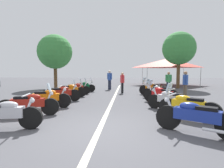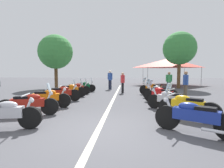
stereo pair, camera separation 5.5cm
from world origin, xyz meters
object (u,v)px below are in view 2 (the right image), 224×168
(motorcycle_left_row_6, at_px, (84,86))
(motorcycle_right_row_2, at_px, (171,100))
(motorcycle_right_row_1, at_px, (187,106))
(motorcycle_left_row_3, at_px, (61,93))
(bystander_2, at_px, (110,78))
(motorcycle_right_row_5, at_px, (153,88))
(roadside_tree_1, at_px, (179,49))
(motorcycle_left_row_2, at_px, (47,98))
(roadside_tree_0, at_px, (56,52))
(motorcycle_left_row_0, at_px, (2,114))
(bystander_1, at_px, (123,81))
(motorcycle_left_row_4, at_px, (69,90))
(motorcycle_left_row_5, at_px, (76,88))
(motorcycle_left_row_1, at_px, (29,103))
(bystander_0, at_px, (186,82))
(bystander_3, at_px, (169,80))
(motorcycle_right_row_3, at_px, (162,94))
(event_tent, at_px, (168,63))
(motorcycle_right_row_4, at_px, (159,91))
(motorcycle_right_row_0, at_px, (195,117))

(motorcycle_left_row_6, bearing_deg, motorcycle_right_row_2, -60.23)
(motorcycle_right_row_2, bearing_deg, motorcycle_right_row_1, 130.13)
(motorcycle_left_row_3, height_order, bystander_2, bystander_2)
(motorcycle_right_row_5, relative_size, roadside_tree_1, 0.35)
(motorcycle_left_row_2, bearing_deg, roadside_tree_0, 98.95)
(motorcycle_left_row_0, bearing_deg, motorcycle_right_row_5, 42.68)
(motorcycle_right_row_1, xyz_separation_m, bystander_1, (7.28, 2.36, 0.44))
(motorcycle_left_row_4, height_order, motorcycle_left_row_5, motorcycle_left_row_4)
(motorcycle_left_row_3, xyz_separation_m, motorcycle_left_row_5, (2.88, 0.04, -0.01))
(motorcycle_right_row_5, bearing_deg, roadside_tree_1, -91.66)
(motorcycle_left_row_1, relative_size, bystander_0, 1.28)
(roadside_tree_0, bearing_deg, bystander_3, -104.49)
(motorcycle_left_row_0, relative_size, motorcycle_right_row_5, 1.13)
(motorcycle_left_row_6, relative_size, bystander_2, 1.13)
(motorcycle_left_row_4, bearing_deg, motorcycle_right_row_3, -36.67)
(motorcycle_left_row_0, distance_m, event_tent, 19.20)
(motorcycle_left_row_1, height_order, motorcycle_right_row_4, motorcycle_left_row_1)
(motorcycle_right_row_0, distance_m, motorcycle_right_row_1, 1.46)
(motorcycle_right_row_2, bearing_deg, motorcycle_left_row_1, 46.48)
(roadside_tree_0, distance_m, roadside_tree_1, 11.91)
(motorcycle_left_row_3, bearing_deg, motorcycle_right_row_5, 7.64)
(motorcycle_right_row_1, bearing_deg, motorcycle_left_row_1, 35.44)
(motorcycle_right_row_4, distance_m, roadside_tree_1, 8.18)
(bystander_3, bearing_deg, roadside_tree_1, -41.60)
(motorcycle_left_row_1, bearing_deg, motorcycle_left_row_2, 73.57)
(bystander_0, height_order, roadside_tree_0, roadside_tree_0)
(motorcycle_right_row_3, height_order, event_tent, event_tent)
(motorcycle_left_row_4, distance_m, motorcycle_right_row_5, 5.60)
(motorcycle_left_row_6, xyz_separation_m, bystander_0, (-2.52, -7.06, 0.51))
(motorcycle_left_row_2, relative_size, motorcycle_right_row_1, 1.23)
(motorcycle_right_row_3, bearing_deg, bystander_2, -28.31)
(motorcycle_left_row_5, xyz_separation_m, motorcycle_right_row_1, (-5.94, -5.61, 0.02))
(motorcycle_left_row_3, distance_m, roadside_tree_0, 8.72)
(roadside_tree_0, bearing_deg, motorcycle_right_row_4, -124.08)
(motorcycle_left_row_2, distance_m, roadside_tree_0, 10.14)
(motorcycle_left_row_0, xyz_separation_m, motorcycle_right_row_4, (6.05, -5.40, -0.00))
(motorcycle_left_row_4, relative_size, motorcycle_right_row_3, 1.20)
(roadside_tree_0, bearing_deg, motorcycle_right_row_2, -136.14)
(motorcycle_left_row_1, distance_m, motorcycle_right_row_4, 7.11)
(motorcycle_left_row_3, height_order, bystander_0, bystander_0)
(motorcycle_right_row_3, relative_size, bystander_1, 1.11)
(motorcycle_left_row_0, bearing_deg, motorcycle_left_row_1, 81.40)
(motorcycle_right_row_0, distance_m, bystander_0, 6.78)
(motorcycle_left_row_4, relative_size, motorcycle_left_row_6, 1.07)
(motorcycle_left_row_1, bearing_deg, bystander_1, 49.58)
(bystander_0, bearing_deg, motorcycle_left_row_6, -24.29)
(motorcycle_left_row_1, xyz_separation_m, event_tent, (15.57, -8.51, 2.18))
(motorcycle_left_row_3, height_order, motorcycle_right_row_5, motorcycle_right_row_5)
(motorcycle_left_row_0, distance_m, motorcycle_left_row_5, 7.46)
(motorcycle_right_row_2, xyz_separation_m, bystander_1, (5.89, 2.17, 0.46))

